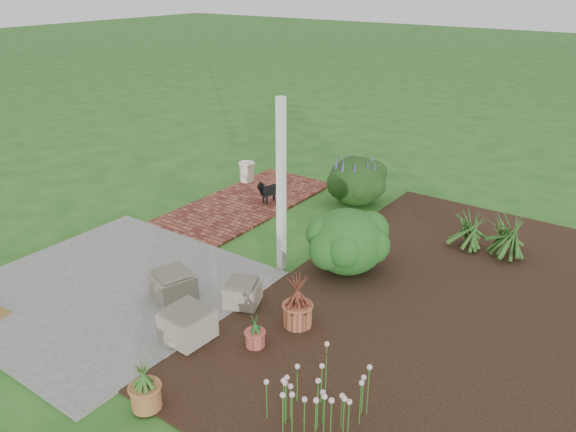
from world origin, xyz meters
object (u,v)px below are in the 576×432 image
Objects in this scene: black_dog at (268,190)px; evergreen_shrub at (347,240)px; cream_ceramic_urn at (247,172)px; stone_trough_near at (187,325)px.

evergreen_shrub is at bearing -12.33° from black_dog.
evergreen_shrub is (3.51, -2.02, 0.26)m from cream_ceramic_urn.
evergreen_shrub is (2.42, -1.32, 0.20)m from black_dog.
black_dog is 0.45× the size of evergreen_shrub.
cream_ceramic_urn reaches higher than stone_trough_near.
evergreen_shrub is (0.65, 2.53, 0.28)m from stone_trough_near.
stone_trough_near is 1.04× the size of black_dog.
stone_trough_near is 4.23m from black_dog.
black_dog is 2.76m from evergreen_shrub.
stone_trough_near is at bearing -104.46° from evergreen_shrub.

